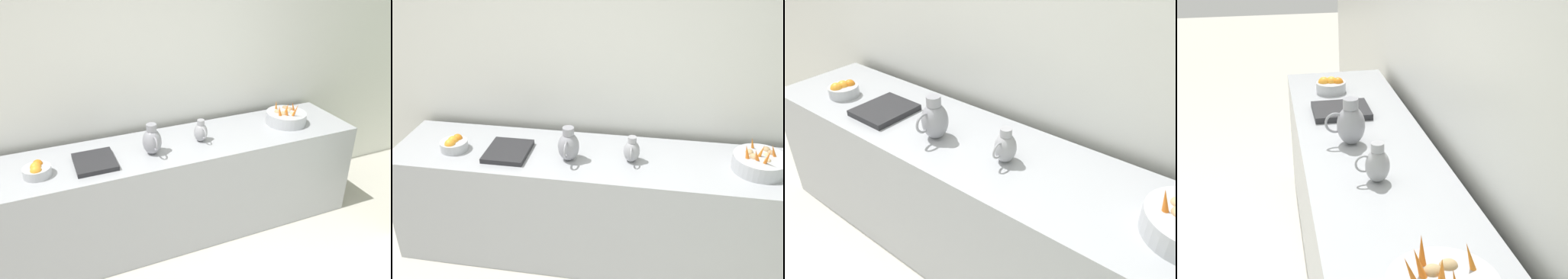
% 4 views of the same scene
% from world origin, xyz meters
% --- Properties ---
extents(tile_wall_left, '(0.10, 9.61, 3.00)m').
position_xyz_m(tile_wall_left, '(-1.95, 0.77, 1.50)').
color(tile_wall_left, silver).
rests_on(tile_wall_left, ground_plane).
extents(prep_counter, '(0.69, 3.15, 0.88)m').
position_xyz_m(prep_counter, '(-1.49, 0.27, 0.44)').
color(prep_counter, '#9EA0A5').
rests_on(prep_counter, ground_plane).
extents(orange_bowl, '(0.20, 0.20, 0.11)m').
position_xyz_m(orange_bowl, '(-1.42, -0.85, 0.92)').
color(orange_bowl, '#ADAFB5').
rests_on(orange_bowl, prep_counter).
extents(metal_pitcher_tall, '(0.21, 0.15, 0.25)m').
position_xyz_m(metal_pitcher_tall, '(-1.41, 0.01, 0.99)').
color(metal_pitcher_tall, gray).
rests_on(metal_pitcher_tall, prep_counter).
extents(metal_pitcher_short, '(0.16, 0.11, 0.19)m').
position_xyz_m(metal_pitcher_short, '(-1.46, 0.45, 0.96)').
color(metal_pitcher_short, '#939399').
rests_on(metal_pitcher_short, prep_counter).
extents(counter_sink_basin, '(0.34, 0.30, 0.04)m').
position_xyz_m(counter_sink_basin, '(-1.43, -0.44, 0.90)').
color(counter_sink_basin, '#232326').
rests_on(counter_sink_basin, prep_counter).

